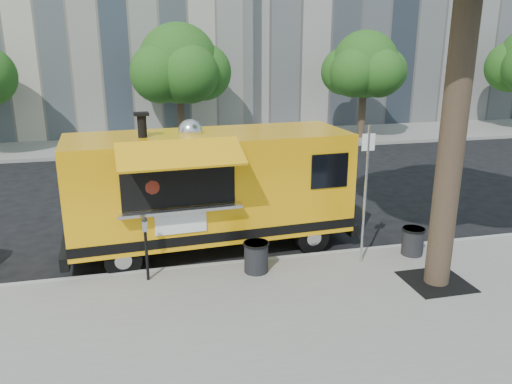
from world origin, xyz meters
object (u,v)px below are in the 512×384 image
at_px(parking_meter, 146,241).
at_px(food_truck, 210,187).
at_px(far_tree_c, 365,65).
at_px(trash_bin_right, 413,240).
at_px(trash_bin_left, 256,256).
at_px(far_tree_b, 179,64).
at_px(sign_post, 366,187).

xyz_separation_m(parking_meter, food_truck, (1.52, 1.60, 0.57)).
relative_size(parking_meter, food_truck, 0.20).
height_order(far_tree_c, parking_meter, far_tree_c).
height_order(far_tree_c, trash_bin_right, far_tree_c).
xyz_separation_m(food_truck, trash_bin_right, (4.33, -1.69, -1.07)).
height_order(parking_meter, trash_bin_left, parking_meter).
bearing_deg(food_truck, far_tree_c, 48.43).
bearing_deg(far_tree_b, trash_bin_left, -89.15).
xyz_separation_m(far_tree_c, trash_bin_left, (-8.79, -13.89, -3.22)).
distance_m(far_tree_b, trash_bin_right, 15.04).
xyz_separation_m(sign_post, parking_meter, (-4.55, 0.20, -0.87)).
bearing_deg(parking_meter, food_truck, 46.47).
height_order(far_tree_b, sign_post, far_tree_b).
xyz_separation_m(food_truck, trash_bin_left, (0.69, -1.74, -1.05)).
height_order(sign_post, trash_bin_right, sign_post).
bearing_deg(trash_bin_left, far_tree_c, 57.68).
distance_m(far_tree_b, trash_bin_left, 14.58).
relative_size(far_tree_b, sign_post, 1.83).
distance_m(far_tree_c, food_truck, 15.56).
bearing_deg(food_truck, trash_bin_right, -24.99).
bearing_deg(parking_meter, trash_bin_left, -3.70).
relative_size(food_truck, trash_bin_right, 10.92).
distance_m(trash_bin_left, trash_bin_right, 3.63).
xyz_separation_m(far_tree_b, food_truck, (-0.48, -12.45, -2.29)).
relative_size(parking_meter, trash_bin_left, 2.06).
bearing_deg(sign_post, far_tree_b, 100.15).
relative_size(parking_meter, trash_bin_right, 2.15).
distance_m(far_tree_b, sign_post, 14.61).
distance_m(far_tree_c, trash_bin_right, 15.12).
distance_m(parking_meter, food_truck, 2.28).
bearing_deg(sign_post, food_truck, 149.31).
xyz_separation_m(parking_meter, trash_bin_right, (5.84, -0.09, -0.50)).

